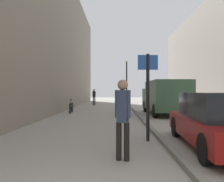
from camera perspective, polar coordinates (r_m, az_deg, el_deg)
ground_plane at (r=13.74m, az=0.01°, el=-6.26°), size 80.00×80.00×0.00m
building_facade_left at (r=15.09m, az=-18.94°, el=15.59°), size 2.24×40.00×11.11m
kerb_strip at (r=13.80m, az=6.62°, el=-5.99°), size 0.16×40.00×0.12m
pedestrian_main_foreground at (r=23.40m, az=-4.64°, el=-1.27°), size 0.34×0.22×1.71m
pedestrian_mid_block at (r=14.87m, az=2.39°, el=-1.82°), size 0.35×0.23×1.78m
pedestrian_far_crossing at (r=4.78m, az=2.77°, el=-5.86°), size 0.34×0.24×1.74m
delivery_van at (r=14.48m, az=13.38°, el=-1.36°), size 2.17×5.33×2.12m
parked_car at (r=6.52m, az=25.83°, el=-6.87°), size 2.04×4.30×1.45m
street_sign_post at (r=6.71m, az=9.20°, el=0.45°), size 0.60×0.10×2.60m
lamp_post at (r=23.56m, az=3.80°, el=2.95°), size 0.28×0.28×4.76m
bicycle_leaning at (r=15.21m, az=-10.47°, el=-4.22°), size 0.18×1.77×0.98m
cafe_chair_near_window at (r=17.74m, az=-7.64°, el=-3.09°), size 0.50×0.50×0.94m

